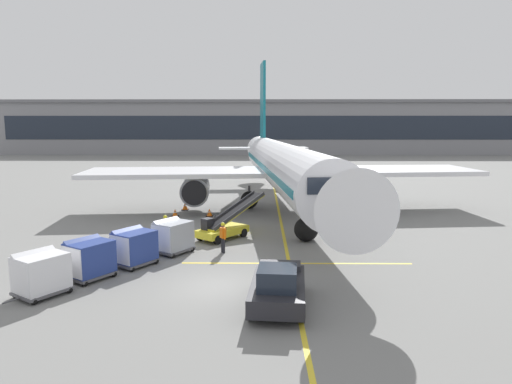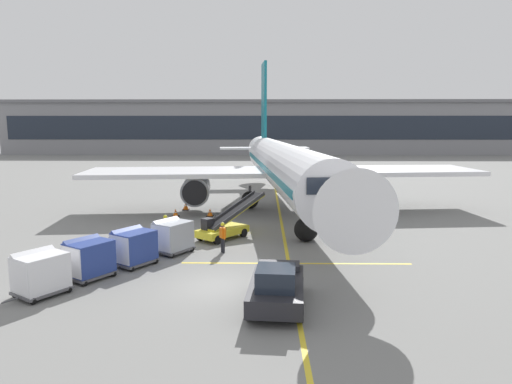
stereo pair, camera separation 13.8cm
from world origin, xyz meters
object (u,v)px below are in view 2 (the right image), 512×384
Objects in this scene: pushback_tug at (277,287)px; safety_cone_wingtip at (210,212)px; baggage_cart_second at (133,246)px; safety_cone_nose_mark at (176,213)px; baggage_cart_lead at (172,235)px; safety_cone_engine_keepout at (186,206)px; parked_airplane at (283,166)px; baggage_cart_fourth at (40,272)px; belt_loader at (225,225)px; ground_crew_by_loader at (166,227)px; ground_crew_by_carts at (223,235)px; baggage_cart_third at (89,258)px.

safety_cone_wingtip is at bearing 104.77° from pushback_tug.
baggage_cart_second reaches higher than safety_cone_nose_mark.
baggage_cart_lead is 4.15× the size of safety_cone_engine_keepout.
parked_airplane is 9.26× the size of pushback_tug.
baggage_cart_lead is at bearing -83.60° from safety_cone_engine_keepout.
baggage_cart_fourth is 4.15× the size of safety_cone_engine_keepout.
baggage_cart_lead is at bearing -95.06° from safety_cone_wingtip.
parked_airplane is 15.05m from baggage_cart_lead.
belt_loader is 1.10× the size of pushback_tug.
baggage_cart_second reaches higher than pushback_tug.
baggage_cart_lead is 1.00× the size of baggage_cart_second.
pushback_tug is at bearing -67.39° from safety_cone_nose_mark.
safety_cone_wingtip reaches higher than safety_cone_nose_mark.
pushback_tug reaches higher than safety_cone_nose_mark.
baggage_cart_fourth reaches higher than safety_cone_engine_keepout.
parked_airplane is 15.54× the size of baggage_cart_fourth.
ground_crew_by_loader is 2.74× the size of safety_cone_wingtip.
pushback_tug is 21.90m from safety_cone_engine_keepout.
ground_crew_by_loader is at bearing 150.86° from ground_crew_by_carts.
baggage_cart_fourth is at bearing -123.48° from baggage_cart_lead.
baggage_cart_third is at bearing -143.03° from ground_crew_by_carts.
safety_cone_wingtip is at bearing 79.03° from baggage_cart_second.
pushback_tug is (7.19, -5.33, -0.17)m from baggage_cart_second.
safety_cone_engine_keepout is at bearing 93.30° from ground_crew_by_loader.
parked_airplane reaches higher than ground_crew_by_carts.
baggage_cart_lead is 13.14m from safety_cone_engine_keepout.
safety_cone_wingtip is (-1.77, 6.88, -0.51)m from belt_loader.
ground_crew_by_loader is 10.97m from safety_cone_engine_keepout.
pushback_tug is at bearing -53.57° from baggage_cart_lead.
baggage_cart_second is at bearing -126.18° from belt_loader.
baggage_cart_lead is at bearing -178.78° from ground_crew_by_carts.
ground_crew_by_loader is (3.49, 8.64, -0.00)m from baggage_cart_fourth.
safety_cone_nose_mark is (-2.69, -0.14, -0.01)m from safety_cone_wingtip.
baggage_cart_third is at bearing -105.17° from safety_cone_wingtip.
pushback_tug is (8.73, -3.27, -0.17)m from baggage_cart_third.
belt_loader is at bearing 53.82° from baggage_cart_second.
baggage_cart_lead is 1.00× the size of baggage_cart_third.
pushback_tug is (5.65, -7.66, -0.17)m from baggage_cart_lead.
safety_cone_engine_keepout is (-4.30, 12.98, -0.68)m from ground_crew_by_carts.
baggage_cart_second is (-4.22, -5.77, 0.18)m from belt_loader.
parked_airplane is at bearing 60.72° from baggage_cart_third.
parked_airplane reaches higher than ground_crew_by_loader.
baggage_cart_lead is 5.36m from baggage_cart_third.
belt_loader is 7.15m from baggage_cart_second.
baggage_cart_lead reaches higher than safety_cone_nose_mark.
ground_crew_by_carts is 2.74× the size of safety_cone_wingtip.
parked_airplane is 22.76m from baggage_cart_fourth.
belt_loader is 3.39m from ground_crew_by_carts.
safety_cone_wingtip is at bearing 104.43° from belt_loader.
ground_crew_by_carts is 11.14m from safety_cone_nose_mark.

